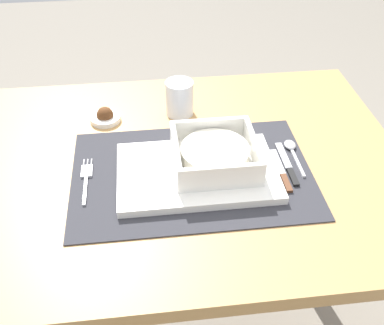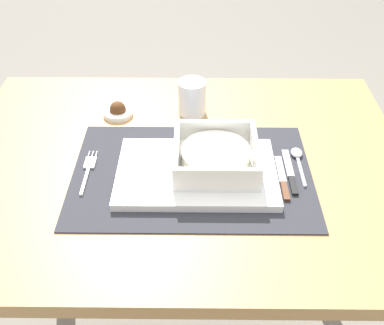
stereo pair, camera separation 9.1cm
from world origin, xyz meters
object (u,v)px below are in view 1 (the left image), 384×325
Objects in this scene: porridge_bowl at (215,155)px; spoon at (292,149)px; dining_table at (180,199)px; drinking_glass at (180,99)px; fork at (86,177)px; butter_knife at (288,166)px; bread_knife at (282,173)px; condiment_saucer at (105,117)px.

porridge_bowl is 1.38× the size of spoon.
drinking_glass is at bearing 83.67° from dining_table.
drinking_glass reaches higher than spoon.
porridge_bowl is (0.07, -0.03, 0.15)m from dining_table.
dining_table is 6.98× the size of fork.
fork is 1.15× the size of spoon.
butter_knife is (0.40, -0.01, 0.00)m from fork.
drinking_glass is (-0.05, 0.22, -0.00)m from porridge_bowl.
drinking_glass reaches higher than fork.
condiment_saucer reaches higher than bread_knife.
fork is (-0.25, 0.00, -0.03)m from porridge_bowl.
spoon is 0.06m from butter_knife.
spoon is at bearing 56.75° from bread_knife.
fork is at bearing -179.05° from spoon.
drinking_glass reaches higher than bread_knife.
butter_knife is at bearing 41.93° from bread_knife.
drinking_glass is (-0.20, 0.23, 0.03)m from butter_knife.
spoon is 1.44× the size of drinking_glass.
porridge_bowl is 1.25× the size of bread_knife.
fork is 0.21m from condiment_saucer.
dining_table is 0.22m from fork.
spoon is 0.28m from drinking_glass.
butter_knife is at bearing -4.89° from porridge_bowl.
dining_table is 11.51× the size of drinking_glass.
porridge_bowl is 0.14m from bread_knife.
dining_table is 7.22× the size of bread_knife.
bread_knife is at bearing -54.27° from drinking_glass.
bread_knife is 1.87× the size of condiment_saucer.
porridge_bowl is at bearing -4.20° from fork.
condiment_saucer is (0.03, 0.20, 0.00)m from fork.
porridge_bowl reaches higher than bread_knife.
condiment_saucer is at bearing 131.82° from dining_table.
condiment_saucer is at bearing -176.20° from drinking_glass.
porridge_bowl is at bearing -77.51° from drinking_glass.
butter_knife and bread_knife have the same top height.
condiment_saucer is at bearing 77.31° from fork.
drinking_glass is at bearing 136.83° from spoon.
fork is 1.65× the size of drinking_glass.
condiment_saucer reaches higher than butter_knife.
condiment_saucer is (-0.22, 0.21, -0.03)m from porridge_bowl.
dining_table is at bearing -96.33° from drinking_glass.
dining_table is at bearing 166.53° from butter_knife.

